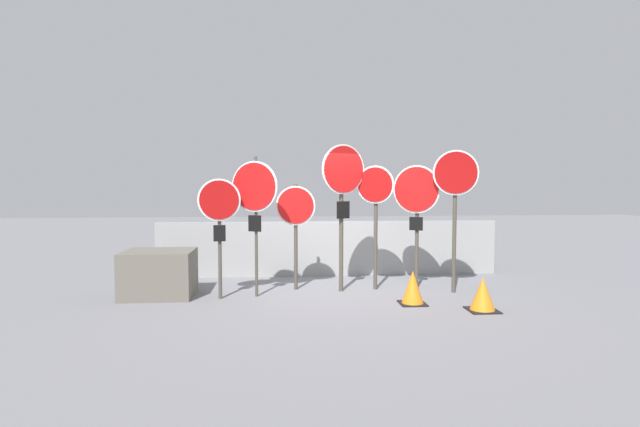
{
  "coord_description": "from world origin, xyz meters",
  "views": [
    {
      "loc": [
        -1.04,
        -8.84,
        1.99
      ],
      "look_at": [
        -0.33,
        0.0,
        1.43
      ],
      "focal_mm": 28.0,
      "sensor_mm": 36.0,
      "label": 1
    }
  ],
  "objects_px": {
    "traffic_cone_1": "(483,294)",
    "traffic_cone_0": "(413,287)",
    "storage_crate": "(159,274)",
    "stop_sign_2": "(296,214)",
    "stop_sign_5": "(416,200)",
    "stop_sign_3": "(343,186)",
    "stop_sign_0": "(219,211)",
    "stop_sign_1": "(255,194)",
    "stop_sign_6": "(455,189)",
    "stop_sign_4": "(375,200)"
  },
  "relations": [
    {
      "from": "stop_sign_4",
      "to": "stop_sign_5",
      "type": "height_order",
      "value": "stop_sign_5"
    },
    {
      "from": "stop_sign_0",
      "to": "storage_crate",
      "type": "bearing_deg",
      "value": 159.29
    },
    {
      "from": "stop_sign_3",
      "to": "stop_sign_2",
      "type": "bearing_deg",
      "value": 139.08
    },
    {
      "from": "stop_sign_1",
      "to": "traffic_cone_0",
      "type": "bearing_deg",
      "value": 9.98
    },
    {
      "from": "traffic_cone_1",
      "to": "storage_crate",
      "type": "bearing_deg",
      "value": 164.94
    },
    {
      "from": "stop_sign_0",
      "to": "stop_sign_6",
      "type": "distance_m",
      "value": 4.15
    },
    {
      "from": "stop_sign_1",
      "to": "stop_sign_6",
      "type": "height_order",
      "value": "stop_sign_6"
    },
    {
      "from": "stop_sign_0",
      "to": "stop_sign_5",
      "type": "xyz_separation_m",
      "value": [
        3.53,
        0.53,
        0.16
      ]
    },
    {
      "from": "stop_sign_1",
      "to": "traffic_cone_0",
      "type": "relative_size",
      "value": 4.38
    },
    {
      "from": "stop_sign_1",
      "to": "storage_crate",
      "type": "xyz_separation_m",
      "value": [
        -1.67,
        0.18,
        -1.38
      ]
    },
    {
      "from": "stop_sign_0",
      "to": "stop_sign_4",
      "type": "height_order",
      "value": "stop_sign_4"
    },
    {
      "from": "stop_sign_6",
      "to": "traffic_cone_0",
      "type": "distance_m",
      "value": 2.0
    },
    {
      "from": "stop_sign_3",
      "to": "stop_sign_4",
      "type": "relative_size",
      "value": 1.16
    },
    {
      "from": "stop_sign_0",
      "to": "traffic_cone_0",
      "type": "distance_m",
      "value": 3.45
    },
    {
      "from": "stop_sign_1",
      "to": "traffic_cone_1",
      "type": "xyz_separation_m",
      "value": [
        3.55,
        -1.22,
        -1.52
      ]
    },
    {
      "from": "stop_sign_2",
      "to": "stop_sign_0",
      "type": "bearing_deg",
      "value": -150.52
    },
    {
      "from": "stop_sign_2",
      "to": "traffic_cone_1",
      "type": "distance_m",
      "value": 3.51
    },
    {
      "from": "stop_sign_3",
      "to": "traffic_cone_1",
      "type": "xyz_separation_m",
      "value": [
        1.99,
        -1.53,
        -1.66
      ]
    },
    {
      "from": "stop_sign_5",
      "to": "traffic_cone_1",
      "type": "distance_m",
      "value": 2.24
    },
    {
      "from": "stop_sign_5",
      "to": "stop_sign_2",
      "type": "bearing_deg",
      "value": -150.19
    },
    {
      "from": "stop_sign_1",
      "to": "stop_sign_6",
      "type": "distance_m",
      "value": 3.54
    },
    {
      "from": "traffic_cone_1",
      "to": "storage_crate",
      "type": "height_order",
      "value": "storage_crate"
    },
    {
      "from": "stop_sign_1",
      "to": "stop_sign_6",
      "type": "xyz_separation_m",
      "value": [
        3.54,
        0.03,
        0.09
      ]
    },
    {
      "from": "stop_sign_0",
      "to": "storage_crate",
      "type": "xyz_separation_m",
      "value": [
        -1.09,
        0.3,
        -1.1
      ]
    },
    {
      "from": "stop_sign_1",
      "to": "stop_sign_2",
      "type": "bearing_deg",
      "value": 60.94
    },
    {
      "from": "storage_crate",
      "to": "traffic_cone_0",
      "type": "bearing_deg",
      "value": -11.91
    },
    {
      "from": "stop_sign_6",
      "to": "traffic_cone_0",
      "type": "bearing_deg",
      "value": -129.72
    },
    {
      "from": "stop_sign_4",
      "to": "stop_sign_6",
      "type": "bearing_deg",
      "value": 6.62
    },
    {
      "from": "stop_sign_2",
      "to": "storage_crate",
      "type": "height_order",
      "value": "stop_sign_2"
    },
    {
      "from": "stop_sign_6",
      "to": "storage_crate",
      "type": "height_order",
      "value": "stop_sign_6"
    },
    {
      "from": "stop_sign_6",
      "to": "traffic_cone_0",
      "type": "height_order",
      "value": "stop_sign_6"
    },
    {
      "from": "stop_sign_1",
      "to": "stop_sign_5",
      "type": "distance_m",
      "value": 2.98
    },
    {
      "from": "stop_sign_3",
      "to": "stop_sign_5",
      "type": "distance_m",
      "value": 1.41
    },
    {
      "from": "stop_sign_2",
      "to": "stop_sign_4",
      "type": "xyz_separation_m",
      "value": [
        1.46,
        -0.1,
        0.26
      ]
    },
    {
      "from": "stop_sign_1",
      "to": "stop_sign_4",
      "type": "distance_m",
      "value": 2.22
    },
    {
      "from": "traffic_cone_0",
      "to": "storage_crate",
      "type": "xyz_separation_m",
      "value": [
        -4.26,
        0.9,
        0.13
      ]
    },
    {
      "from": "stop_sign_3",
      "to": "stop_sign_6",
      "type": "distance_m",
      "value": 2.0
    },
    {
      "from": "stop_sign_3",
      "to": "traffic_cone_0",
      "type": "xyz_separation_m",
      "value": [
        1.02,
        -1.02,
        -1.64
      ]
    },
    {
      "from": "stop_sign_2",
      "to": "stop_sign_5",
      "type": "distance_m",
      "value": 2.24
    },
    {
      "from": "stop_sign_0",
      "to": "stop_sign_2",
      "type": "distance_m",
      "value": 1.45
    },
    {
      "from": "traffic_cone_0",
      "to": "storage_crate",
      "type": "height_order",
      "value": "storage_crate"
    },
    {
      "from": "stop_sign_2",
      "to": "stop_sign_3",
      "type": "xyz_separation_m",
      "value": [
        0.84,
        -0.21,
        0.52
      ]
    },
    {
      "from": "traffic_cone_1",
      "to": "stop_sign_0",
      "type": "bearing_deg",
      "value": 165.06
    },
    {
      "from": "stop_sign_1",
      "to": "traffic_cone_1",
      "type": "distance_m",
      "value": 4.05
    },
    {
      "from": "stop_sign_5",
      "to": "traffic_cone_0",
      "type": "xyz_separation_m",
      "value": [
        -0.36,
        -1.13,
        -1.39
      ]
    },
    {
      "from": "traffic_cone_1",
      "to": "stop_sign_6",
      "type": "bearing_deg",
      "value": 90.41
    },
    {
      "from": "traffic_cone_1",
      "to": "traffic_cone_0",
      "type": "bearing_deg",
      "value": 152.24
    },
    {
      "from": "stop_sign_3",
      "to": "storage_crate",
      "type": "relative_size",
      "value": 2.25
    },
    {
      "from": "stop_sign_2",
      "to": "traffic_cone_0",
      "type": "distance_m",
      "value": 2.5
    },
    {
      "from": "stop_sign_6",
      "to": "traffic_cone_0",
      "type": "xyz_separation_m",
      "value": [
        -0.96,
        -0.74,
        -1.6
      ]
    }
  ]
}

